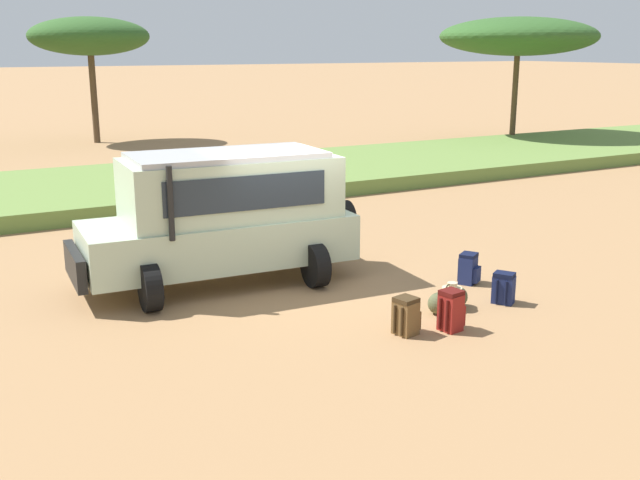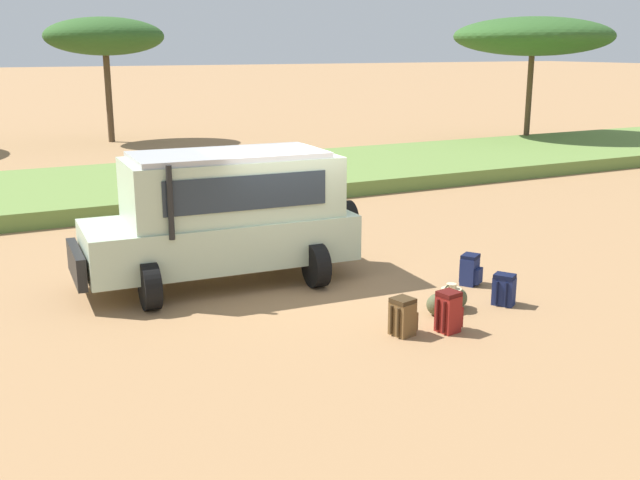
# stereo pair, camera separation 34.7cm
# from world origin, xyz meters

# --- Properties ---
(ground_plane) EXTENTS (320.00, 320.00, 0.00)m
(ground_plane) POSITION_xyz_m (0.00, 0.00, 0.00)
(ground_plane) COLOR #9E754C
(grass_bank) EXTENTS (120.00, 7.00, 0.44)m
(grass_bank) POSITION_xyz_m (0.00, 10.12, 0.22)
(grass_bank) COLOR olive
(grass_bank) RESTS_ON ground_plane
(safari_vehicle) EXTENTS (5.41, 2.94, 2.44)m
(safari_vehicle) POSITION_xyz_m (-1.01, 0.72, 1.29)
(safari_vehicle) COLOR #B2C6A8
(safari_vehicle) RESTS_ON ground_plane
(backpack_beside_front_wheel) EXTENTS (0.44, 0.45, 0.58)m
(backpack_beside_front_wheel) POSITION_xyz_m (2.92, -1.55, 0.28)
(backpack_beside_front_wheel) COLOR navy
(backpack_beside_front_wheel) RESTS_ON ground_plane
(backpack_cluster_center) EXTENTS (0.44, 0.44, 0.55)m
(backpack_cluster_center) POSITION_xyz_m (2.72, -2.71, 0.26)
(backpack_cluster_center) COLOR navy
(backpack_cluster_center) RESTS_ON ground_plane
(backpack_near_rear_wheel) EXTENTS (0.45, 0.38, 0.59)m
(backpack_near_rear_wheel) POSITION_xyz_m (0.42, -3.07, 0.29)
(backpack_near_rear_wheel) COLOR brown
(backpack_near_rear_wheel) RESTS_ON ground_plane
(backpack_outermost) EXTENTS (0.44, 0.35, 0.65)m
(backpack_outermost) POSITION_xyz_m (1.13, -3.28, 0.32)
(backpack_outermost) COLOR maroon
(backpack_outermost) RESTS_ON ground_plane
(duffel_bag_low_black_case) EXTENTS (0.85, 0.48, 0.47)m
(duffel_bag_low_black_case) POSITION_xyz_m (1.65, -2.54, 0.19)
(duffel_bag_low_black_case) COLOR #4C5133
(duffel_bag_low_black_case) RESTS_ON ground_plane
(acacia_tree_centre_back) EXTENTS (5.30, 4.55, 5.57)m
(acacia_tree_centre_back) POSITION_xyz_m (1.74, 23.17, 4.70)
(acacia_tree_centre_back) COLOR brown
(acacia_tree_centre_back) RESTS_ON ground_plane
(acacia_tree_right_mid) EXTENTS (6.91, 6.67, 5.53)m
(acacia_tree_right_mid) POSITION_xyz_m (17.92, 13.42, 4.69)
(acacia_tree_right_mid) COLOR brown
(acacia_tree_right_mid) RESTS_ON ground_plane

